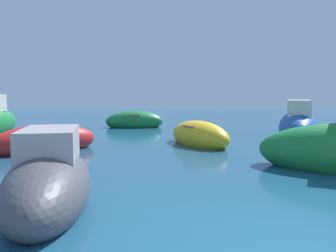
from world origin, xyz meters
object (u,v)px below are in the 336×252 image
Objects in this scene: moored_boat_0 at (49,182)px; moored_boat_2 at (298,126)px; moored_boat_5 at (134,121)px; moored_boat_4 at (199,136)px; moored_boat_6 at (45,141)px.

moored_boat_2 reaches higher than moored_boat_0.
moored_boat_0 is 1.13× the size of moored_boat_5.
moored_boat_4 is at bearing -68.51° from moored_boat_5.
moored_boat_4 is 0.94× the size of moored_boat_6.
moored_boat_4 is at bearing -26.73° from moored_boat_6.
moored_boat_4 is at bearing 144.23° from moored_boat_0.
moored_boat_5 is at bearing 176.47° from moored_boat_4.
moored_boat_5 is (-1.65, 13.95, -0.09)m from moored_boat_0.
moored_boat_2 is at bearing -20.72° from moored_boat_6.
moored_boat_2 reaches higher than moored_boat_4.
moored_boat_5 reaches higher than moored_boat_4.
moored_boat_0 is 14.05m from moored_boat_5.
moored_boat_2 is 1.38× the size of moored_boat_5.
moored_boat_5 is 8.54m from moored_boat_6.
moored_boat_6 is (-2.89, 5.50, -0.11)m from moored_boat_0.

